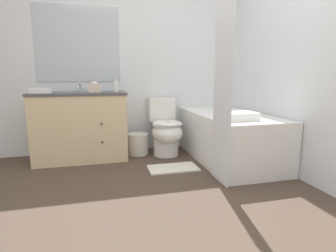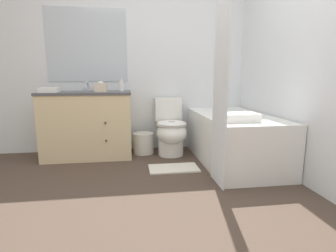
# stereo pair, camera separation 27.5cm
# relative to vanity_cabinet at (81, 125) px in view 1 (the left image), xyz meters

# --- Properties ---
(ground_plane) EXTENTS (14.00, 14.00, 0.00)m
(ground_plane) POSITION_rel_vanity_cabinet_xyz_m (0.80, -1.48, -0.42)
(ground_plane) COLOR #47382D
(wall_back) EXTENTS (8.00, 0.06, 2.50)m
(wall_back) POSITION_rel_vanity_cabinet_xyz_m (0.79, 0.30, 0.83)
(wall_back) COLOR silver
(wall_back) RESTS_ON ground_plane
(wall_right) EXTENTS (0.05, 2.76, 2.50)m
(wall_right) POSITION_rel_vanity_cabinet_xyz_m (2.16, -0.60, 0.83)
(wall_right) COLOR silver
(wall_right) RESTS_ON ground_plane
(vanity_cabinet) EXTENTS (1.09, 0.59, 0.83)m
(vanity_cabinet) POSITION_rel_vanity_cabinet_xyz_m (0.00, 0.00, 0.00)
(vanity_cabinet) COLOR beige
(vanity_cabinet) RESTS_ON ground_plane
(sink_faucet) EXTENTS (0.14, 0.12, 0.12)m
(sink_faucet) POSITION_rel_vanity_cabinet_xyz_m (-0.00, 0.18, 0.44)
(sink_faucet) COLOR silver
(sink_faucet) RESTS_ON vanity_cabinet
(toilet) EXTENTS (0.38, 0.65, 0.73)m
(toilet) POSITION_rel_vanity_cabinet_xyz_m (1.04, -0.08, -0.10)
(toilet) COLOR white
(toilet) RESTS_ON ground_plane
(bathtub) EXTENTS (0.77, 1.51, 0.57)m
(bathtub) POSITION_rel_vanity_cabinet_xyz_m (1.74, -0.48, -0.13)
(bathtub) COLOR white
(bathtub) RESTS_ON ground_plane
(shower_curtain) EXTENTS (0.01, 0.36, 1.91)m
(shower_curtain) POSITION_rel_vanity_cabinet_xyz_m (1.34, -1.09, 0.54)
(shower_curtain) COLOR white
(shower_curtain) RESTS_ON ground_plane
(wastebasket) EXTENTS (0.27, 0.27, 0.27)m
(wastebasket) POSITION_rel_vanity_cabinet_xyz_m (0.69, 0.03, -0.28)
(wastebasket) COLOR silver
(wastebasket) RESTS_ON ground_plane
(tissue_box) EXTENTS (0.14, 0.11, 0.13)m
(tissue_box) POSITION_rel_vanity_cabinet_xyz_m (0.18, -0.03, 0.46)
(tissue_box) COLOR beige
(tissue_box) RESTS_ON vanity_cabinet
(soap_dispenser) EXTENTS (0.05, 0.05, 0.16)m
(soap_dispenser) POSITION_rel_vanity_cabinet_xyz_m (0.43, 0.01, 0.48)
(soap_dispenser) COLOR white
(soap_dispenser) RESTS_ON vanity_cabinet
(hand_towel_folded) EXTENTS (0.21, 0.16, 0.06)m
(hand_towel_folded) POSITION_rel_vanity_cabinet_xyz_m (-0.40, -0.13, 0.43)
(hand_towel_folded) COLOR white
(hand_towel_folded) RESTS_ON vanity_cabinet
(bath_towel_folded) EXTENTS (0.35, 0.24, 0.08)m
(bath_towel_folded) POSITION_rel_vanity_cabinet_xyz_m (1.60, -0.95, 0.19)
(bath_towel_folded) COLOR white
(bath_towel_folded) RESTS_ON bathtub
(bath_mat) EXTENTS (0.55, 0.30, 0.02)m
(bath_mat) POSITION_rel_vanity_cabinet_xyz_m (0.99, -0.64, -0.41)
(bath_mat) COLOR silver
(bath_mat) RESTS_ON ground_plane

